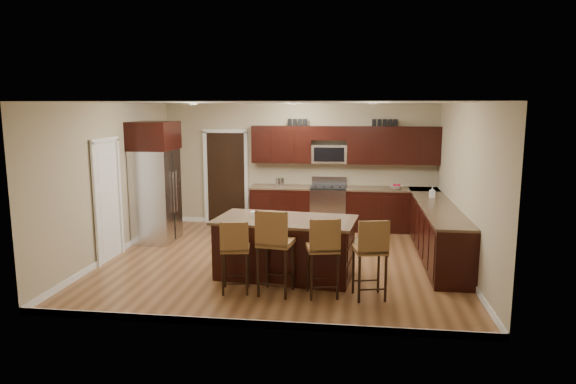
# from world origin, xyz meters

# --- Properties ---
(floor) EXTENTS (6.00, 6.00, 0.00)m
(floor) POSITION_xyz_m (0.00, 0.00, 0.00)
(floor) COLOR brown
(floor) RESTS_ON ground
(ceiling) EXTENTS (6.00, 6.00, 0.00)m
(ceiling) POSITION_xyz_m (0.00, 0.00, 2.70)
(ceiling) COLOR silver
(ceiling) RESTS_ON wall_back
(wall_back) EXTENTS (6.00, 0.00, 6.00)m
(wall_back) POSITION_xyz_m (0.00, 2.75, 1.35)
(wall_back) COLOR tan
(wall_back) RESTS_ON floor
(wall_left) EXTENTS (0.00, 5.50, 5.50)m
(wall_left) POSITION_xyz_m (-3.00, 0.00, 1.35)
(wall_left) COLOR tan
(wall_left) RESTS_ON floor
(wall_right) EXTENTS (0.00, 5.50, 5.50)m
(wall_right) POSITION_xyz_m (3.00, 0.00, 1.35)
(wall_right) COLOR tan
(wall_right) RESTS_ON floor
(base_cabinets) EXTENTS (4.02, 3.96, 0.92)m
(base_cabinets) POSITION_xyz_m (1.90, 1.45, 0.46)
(base_cabinets) COLOR black
(base_cabinets) RESTS_ON floor
(upper_cabinets) EXTENTS (4.00, 0.33, 0.80)m
(upper_cabinets) POSITION_xyz_m (1.04, 2.58, 1.84)
(upper_cabinets) COLOR black
(upper_cabinets) RESTS_ON wall_back
(range) EXTENTS (0.76, 0.64, 1.11)m
(range) POSITION_xyz_m (0.68, 2.45, 0.47)
(range) COLOR silver
(range) RESTS_ON floor
(microwave) EXTENTS (0.76, 0.31, 0.40)m
(microwave) POSITION_xyz_m (0.68, 2.60, 1.62)
(microwave) COLOR silver
(microwave) RESTS_ON upper_cabinets
(doorway) EXTENTS (0.85, 0.03, 2.06)m
(doorway) POSITION_xyz_m (-1.65, 2.73, 1.03)
(doorway) COLOR black
(doorway) RESTS_ON floor
(pantry_door) EXTENTS (0.03, 0.80, 2.04)m
(pantry_door) POSITION_xyz_m (-2.98, -0.30, 1.02)
(pantry_door) COLOR white
(pantry_door) RESTS_ON floor
(letter_decor) EXTENTS (2.20, 0.03, 0.15)m
(letter_decor) POSITION_xyz_m (0.90, 2.58, 2.29)
(letter_decor) COLOR black
(letter_decor) RESTS_ON upper_cabinets
(island) EXTENTS (2.26, 1.37, 0.92)m
(island) POSITION_xyz_m (0.17, -0.78, 0.43)
(island) COLOR black
(island) RESTS_ON floor
(stool_left) EXTENTS (0.45, 0.45, 1.06)m
(stool_left) POSITION_xyz_m (-0.43, -1.62, 0.66)
(stool_left) COLOR olive
(stool_left) RESTS_ON floor
(stool_mid) EXTENTS (0.52, 0.52, 1.23)m
(stool_mid) POSITION_xyz_m (0.13, -1.63, 0.77)
(stool_mid) COLOR olive
(stool_mid) RESTS_ON floor
(stool_right) EXTENTS (0.51, 0.51, 1.14)m
(stool_right) POSITION_xyz_m (0.82, -1.62, 0.71)
(stool_right) COLOR olive
(stool_right) RESTS_ON floor
(refrigerator) EXTENTS (0.79, 0.96, 2.35)m
(refrigerator) POSITION_xyz_m (-2.62, 1.00, 1.21)
(refrigerator) COLOR silver
(refrigerator) RESTS_ON floor
(floor_mat) EXTENTS (1.17, 0.94, 0.01)m
(floor_mat) POSITION_xyz_m (1.12, 1.34, 0.01)
(floor_mat) COLOR brown
(floor_mat) RESTS_ON floor
(fruit_bowl) EXTENTS (0.34, 0.34, 0.07)m
(fruit_bowl) POSITION_xyz_m (2.11, 2.45, 0.95)
(fruit_bowl) COLOR silver
(fruit_bowl) RESTS_ON base_cabinets
(soap_bottle) EXTENTS (0.10, 0.10, 0.22)m
(soap_bottle) POSITION_xyz_m (2.70, 1.39, 1.03)
(soap_bottle) COLOR #B2B2B2
(soap_bottle) RESTS_ON base_cabinets
(canister_tall) EXTENTS (0.12, 0.12, 0.18)m
(canister_tall) POSITION_xyz_m (-0.41, 2.45, 1.01)
(canister_tall) COLOR silver
(canister_tall) RESTS_ON base_cabinets
(canister_short) EXTENTS (0.11, 0.11, 0.18)m
(canister_short) POSITION_xyz_m (-0.34, 2.45, 1.01)
(canister_short) COLOR silver
(canister_short) RESTS_ON base_cabinets
(island_jar) EXTENTS (0.10, 0.10, 0.10)m
(island_jar) POSITION_xyz_m (-0.33, -0.78, 0.97)
(island_jar) COLOR white
(island_jar) RESTS_ON island
(stool_extra) EXTENTS (0.51, 0.51, 1.14)m
(stool_extra) POSITION_xyz_m (1.47, -1.62, 0.71)
(stool_extra) COLOR olive
(stool_extra) RESTS_ON floor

